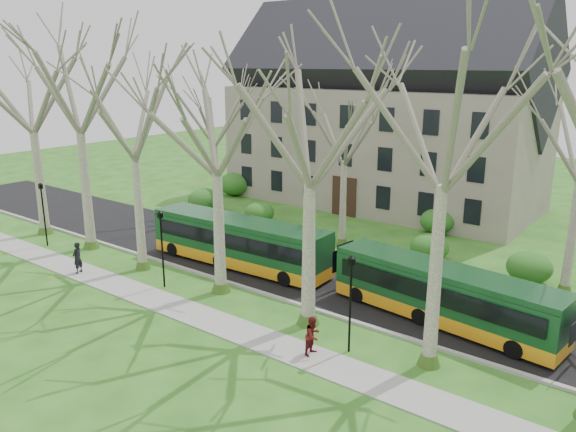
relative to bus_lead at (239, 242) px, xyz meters
The scene contains 13 objects.
ground 6.52m from the bus_lead, 39.54° to the right, with size 120.00×120.00×0.00m, color #295C1A.
sidewalk 8.30m from the bus_lead, 53.22° to the right, with size 70.00×2.00×0.06m, color gray.
road 5.33m from the bus_lead, 16.74° to the left, with size 80.00×8.00×0.06m, color black.
curb 5.70m from the bus_lead, 27.40° to the right, with size 80.00×0.25×0.14m, color #A5A39E.
building 21.03m from the bus_lead, 93.20° to the left, with size 26.50×12.20×16.00m.
tree_row_verge 8.20m from the bus_lead, 37.39° to the right, with size 49.00×7.00×14.00m.
tree_row_far 8.99m from the bus_lead, 63.01° to the left, with size 33.00×7.00×12.00m.
lamp_row 7.08m from the bus_lead, 45.86° to the right, with size 36.22×0.22×4.30m.
hedges 9.99m from the bus_lead, 88.76° to the left, with size 30.60×8.60×2.00m.
bus_lead is the anchor object (origin of this frame).
bus_follow 12.98m from the bus_lead, ahead, with size 11.27×2.35×2.82m, color #12401E, non-canonical shape.
pedestrian_a 9.55m from the bus_lead, 134.83° to the right, with size 0.69×0.45×1.88m, color black.
pedestrian_b 11.63m from the bus_lead, 32.41° to the right, with size 0.83×0.64×1.70m, color #591414.
Camera 1 is at (17.17, -20.06, 12.14)m, focal length 35.00 mm.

